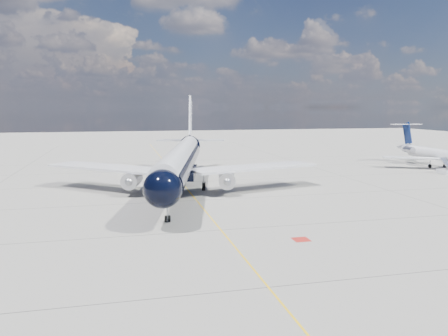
% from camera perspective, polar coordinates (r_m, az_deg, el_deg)
% --- Properties ---
extents(ground, '(320.00, 320.00, 0.00)m').
position_cam_1_polar(ground, '(79.58, -6.07, -1.27)').
color(ground, gray).
rests_on(ground, ground).
extents(taxiway_centerline, '(0.16, 160.00, 0.01)m').
position_cam_1_polar(taxiway_centerline, '(74.69, -5.58, -1.86)').
color(taxiway_centerline, '#EFB60C').
rests_on(taxiway_centerline, ground).
extents(red_marking, '(1.60, 1.60, 0.01)m').
position_cam_1_polar(red_marking, '(43.34, 10.04, -9.18)').
color(red_marking, maroon).
rests_on(red_marking, ground).
extents(main_airliner, '(41.79, 51.59, 15.05)m').
position_cam_1_polar(main_airliner, '(67.04, -5.59, 1.05)').
color(main_airliner, black).
rests_on(main_airliner, ground).
extents(regional_jet, '(24.01, 27.51, 9.33)m').
position_cam_1_polar(regional_jet, '(103.30, 25.88, 1.74)').
color(regional_jet, silver).
rests_on(regional_jet, ground).
extents(boarding_stair, '(2.31, 2.89, 3.18)m').
position_cam_1_polar(boarding_stair, '(93.74, 27.06, -0.34)').
color(boarding_stair, silver).
rests_on(boarding_stair, ground).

